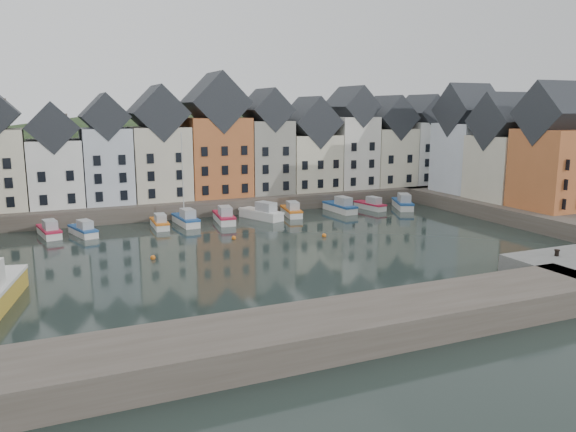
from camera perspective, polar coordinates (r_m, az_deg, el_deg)
ground at (r=58.27m, az=0.68°, el=-3.66°), size 260.00×260.00×0.00m
far_quay at (r=85.74m, az=-7.58°, el=1.64°), size 90.00×16.00×2.00m
right_quay at (r=82.28m, az=23.95°, el=0.40°), size 14.00×54.00×2.00m
near_wall at (r=35.00m, az=0.54°, el=-12.05°), size 50.00×6.00×2.00m
hillside at (r=114.63m, az=-10.96°, el=-5.83°), size 153.60×70.40×64.00m
far_terrace at (r=83.88m, az=-5.21°, el=6.91°), size 72.37×8.16×17.78m
right_terrace at (r=84.11m, az=21.36°, el=6.25°), size 8.30×24.25×16.36m
mooring_buoys at (r=61.63m, az=-4.76°, el=-2.74°), size 20.50×5.50×0.50m
boat_a at (r=70.67m, az=-23.09°, el=-1.40°), size 2.82×6.07×2.24m
boat_b at (r=69.68m, az=-20.07°, el=-1.38°), size 3.18×5.77×2.12m
boat_c at (r=71.52m, az=-12.90°, el=-0.70°), size 1.80×5.40×2.06m
boat_d at (r=72.57m, az=-10.31°, el=-0.30°), size 2.39×6.35×11.90m
boat_e at (r=73.40m, az=-6.49°, el=-0.10°), size 2.72×6.61×2.47m
boat_f at (r=75.30m, az=-2.66°, el=0.27°), size 4.58×7.10×2.62m
boat_g at (r=77.55m, az=0.36°, el=0.52°), size 2.87×6.20×2.29m
boat_h at (r=80.74m, az=5.36°, el=0.94°), size 2.41×6.66×2.52m
boat_i at (r=83.40m, az=8.40°, el=1.11°), size 2.61×5.74×2.13m
boat_j at (r=84.91m, az=11.59°, el=1.26°), size 4.47×6.88×2.54m
mooring_bollard at (r=54.17m, az=25.65°, el=-3.36°), size 0.48×0.48×0.56m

